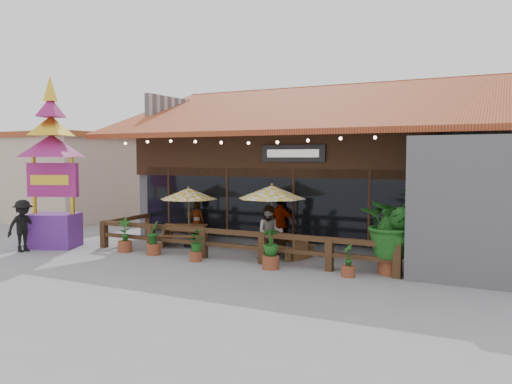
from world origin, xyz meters
The scene contains 19 objects.
ground centered at (0.00, 0.00, 0.00)m, with size 100.00×100.00×0.00m, color gray.
restaurant_building centered at (0.26, 6.61, 2.21)m, with size 15.50×14.73×6.09m.
patio_railing centered at (-2.25, -0.27, 0.61)m, with size 10.00×2.60×0.92m.
neighbor_building centered at (-15.00, 6.00, 2.14)m, with size 8.40×8.40×4.22m.
umbrella_left centered at (-3.95, 0.87, 1.82)m, with size 2.59×2.59×2.09m.
umbrella_right centered at (-0.78, 0.76, 1.98)m, with size 2.63×2.63×2.28m.
picnic_table_left centered at (-4.22, 0.97, 0.49)m, with size 1.86×1.74×0.73m.
picnic_table_right centered at (-0.30, 0.74, 0.46)m, with size 1.75×1.64×0.68m.
thai_sign_tower centered at (-8.06, -1.22, 3.30)m, with size 2.98×2.98×6.25m.
tropical_plant centered at (3.05, -0.13, 1.33)m, with size 2.10×2.18×2.33m.
diner_a centered at (-4.10, 1.57, 0.75)m, with size 0.55×0.36×1.50m, color #331D10.
diner_b centered at (-0.55, 0.12, 0.82)m, with size 0.79×0.62×1.63m, color #331D10.
diner_c centered at (-0.90, 1.72, 0.89)m, with size 1.04×0.43×1.77m, color #331D10.
pedestrian centered at (-8.30, -2.26, 0.85)m, with size 1.10×0.63×1.70m, color black.
planter_a centered at (-5.31, -0.82, 0.46)m, with size 0.47×0.45×1.10m.
planter_b centered at (-4.17, -0.81, 0.49)m, with size 0.44×0.44×1.08m.
planter_c centered at (-2.44, -1.03, 0.51)m, with size 0.68×0.63×0.91m.
planter_d centered at (-0.02, -0.97, 0.54)m, with size 0.57×0.57×1.12m.
planter_e centered at (2.14, -0.91, 0.36)m, with size 0.35×0.37×0.86m.
Camera 1 is at (5.63, -13.30, 3.08)m, focal length 35.00 mm.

